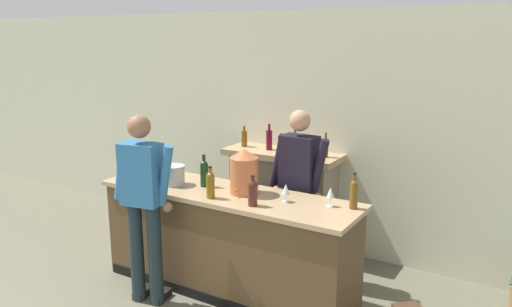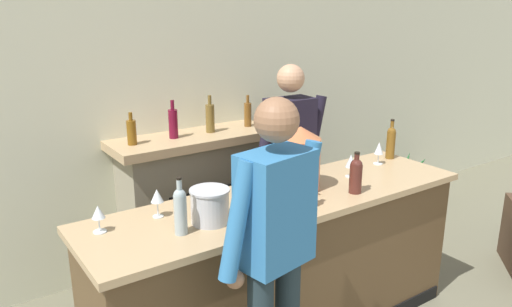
# 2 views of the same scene
# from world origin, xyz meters

# --- Properties ---
(wall_back_panel) EXTENTS (12.00, 0.07, 2.75)m
(wall_back_panel) POSITION_xyz_m (0.00, 4.49, 1.38)
(wall_back_panel) COLOR beige
(wall_back_panel) RESTS_ON ground_plane
(bar_counter) EXTENTS (2.62, 0.72, 1.01)m
(bar_counter) POSITION_xyz_m (0.09, 3.05, 0.51)
(bar_counter) COLOR brown
(bar_counter) RESTS_ON ground_plane
(fireplace_stone) EXTENTS (1.37, 0.52, 1.48)m
(fireplace_stone) POSITION_xyz_m (0.06, 4.23, 0.60)
(fireplace_stone) COLOR gray
(fireplace_stone) RESTS_ON ground_plane
(potted_plant_corner) EXTENTS (0.38, 0.37, 0.64)m
(potted_plant_corner) POSITION_xyz_m (2.67, 4.04, 0.28)
(potted_plant_corner) COLOR #986942
(potted_plant_corner) RESTS_ON ground_plane
(person_customer) EXTENTS (0.65, 0.35, 1.79)m
(person_customer) POSITION_xyz_m (-0.42, 2.46, 1.00)
(person_customer) COLOR #1D2B31
(person_customer) RESTS_ON ground_plane
(person_bartender) EXTENTS (0.66, 0.32, 1.77)m
(person_bartender) POSITION_xyz_m (0.58, 3.61, 0.98)
(person_bartender) COLOR brown
(person_bartender) RESTS_ON ground_plane
(copper_dispenser) EXTENTS (0.27, 0.31, 0.43)m
(copper_dispenser) POSITION_xyz_m (0.26, 3.10, 1.23)
(copper_dispenser) COLOR #C1683E
(copper_dispenser) RESTS_ON bar_counter
(ice_bucket_steel) EXTENTS (0.23, 0.23, 0.20)m
(ice_bucket_steel) POSITION_xyz_m (-0.49, 2.97, 1.11)
(ice_bucket_steel) COLOR silver
(ice_bucket_steel) RESTS_ON bar_counter
(wine_bottle_chardonnay_pale) EXTENTS (0.08, 0.08, 0.27)m
(wine_bottle_chardonnay_pale) POSITION_xyz_m (0.51, 2.84, 1.14)
(wine_bottle_chardonnay_pale) COLOR #4A211B
(wine_bottle_chardonnay_pale) RESTS_ON bar_counter
(wine_bottle_merlot_tall) EXTENTS (0.08, 0.08, 0.30)m
(wine_bottle_merlot_tall) POSITION_xyz_m (0.07, 2.82, 1.15)
(wine_bottle_merlot_tall) COLOR brown
(wine_bottle_merlot_tall) RESTS_ON bar_counter
(wine_bottle_burgundy_dark) EXTENTS (0.07, 0.07, 0.32)m
(wine_bottle_burgundy_dark) POSITION_xyz_m (-0.69, 2.94, 1.15)
(wine_bottle_burgundy_dark) COLOR #9DADB1
(wine_bottle_burgundy_dark) RESTS_ON bar_counter
(wine_bottle_rose_blush) EXTENTS (0.07, 0.07, 0.32)m
(wine_bottle_rose_blush) POSITION_xyz_m (1.29, 3.23, 1.15)
(wine_bottle_rose_blush) COLOR brown
(wine_bottle_rose_blush) RESTS_ON bar_counter
(wine_bottle_riesling_slim) EXTENTS (0.08, 0.08, 0.32)m
(wine_bottle_riesling_slim) POSITION_xyz_m (-0.20, 3.09, 1.16)
(wine_bottle_riesling_slim) COLOR #14371B
(wine_bottle_riesling_slim) RESTS_ON bar_counter
(wine_glass_front_right) EXTENTS (0.07, 0.07, 0.18)m
(wine_glass_front_right) POSITION_xyz_m (1.10, 3.18, 1.13)
(wine_glass_front_right) COLOR silver
(wine_glass_front_right) RESTS_ON bar_counter
(wine_glass_mid_counter) EXTENTS (0.07, 0.07, 0.17)m
(wine_glass_mid_counter) POSITION_xyz_m (-0.70, 3.21, 1.14)
(wine_glass_mid_counter) COLOR silver
(wine_glass_mid_counter) RESTS_ON bar_counter
(wine_glass_back_row) EXTENTS (0.07, 0.07, 0.15)m
(wine_glass_back_row) POSITION_xyz_m (-1.04, 3.20, 1.12)
(wine_glass_back_row) COLOR silver
(wine_glass_back_row) RESTS_ON bar_counter
(wine_glass_by_dispenser) EXTENTS (0.08, 0.08, 0.17)m
(wine_glass_by_dispenser) POSITION_xyz_m (0.71, 3.09, 1.13)
(wine_glass_by_dispenser) COLOR silver
(wine_glass_by_dispenser) RESTS_ON bar_counter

